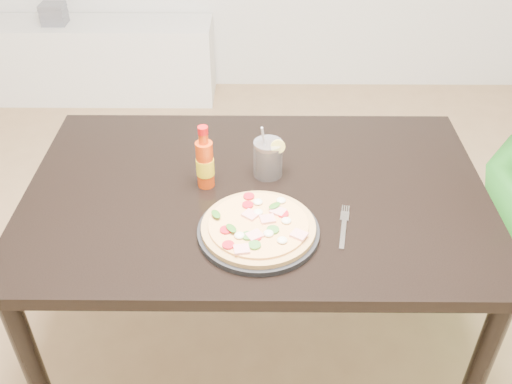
{
  "coord_description": "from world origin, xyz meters",
  "views": [
    {
      "loc": [
        0.21,
        -1.35,
        1.79
      ],
      "look_at": [
        0.2,
        -0.09,
        0.83
      ],
      "focal_mm": 40.0,
      "sensor_mm": 36.0,
      "label": 1
    }
  ],
  "objects_px": {
    "dining_table": "(256,210)",
    "media_console": "(104,61)",
    "pizza": "(259,226)",
    "plate": "(258,231)",
    "cola_cup": "(268,159)",
    "hot_sauce_bottle": "(205,163)",
    "fork": "(344,225)"
  },
  "relations": [
    {
      "from": "dining_table",
      "to": "plate",
      "type": "height_order",
      "value": "plate"
    },
    {
      "from": "dining_table",
      "to": "hot_sauce_bottle",
      "type": "distance_m",
      "value": 0.23
    },
    {
      "from": "plate",
      "to": "pizza",
      "type": "xyz_separation_m",
      "value": [
        0.0,
        -0.0,
        0.02
      ]
    },
    {
      "from": "dining_table",
      "to": "cola_cup",
      "type": "height_order",
      "value": "cola_cup"
    },
    {
      "from": "plate",
      "to": "pizza",
      "type": "height_order",
      "value": "pizza"
    },
    {
      "from": "hot_sauce_bottle",
      "to": "plate",
      "type": "bearing_deg",
      "value": -54.4
    },
    {
      "from": "cola_cup",
      "to": "media_console",
      "type": "height_order",
      "value": "cola_cup"
    },
    {
      "from": "pizza",
      "to": "cola_cup",
      "type": "bearing_deg",
      "value": 84.42
    },
    {
      "from": "dining_table",
      "to": "hot_sauce_bottle",
      "type": "bearing_deg",
      "value": 172.3
    },
    {
      "from": "fork",
      "to": "dining_table",
      "type": "bearing_deg",
      "value": 155.54
    },
    {
      "from": "dining_table",
      "to": "pizza",
      "type": "xyz_separation_m",
      "value": [
        0.01,
        -0.2,
        0.11
      ]
    },
    {
      "from": "pizza",
      "to": "hot_sauce_bottle",
      "type": "distance_m",
      "value": 0.28
    },
    {
      "from": "media_console",
      "to": "plate",
      "type": "bearing_deg",
      "value": -65.88
    },
    {
      "from": "dining_table",
      "to": "media_console",
      "type": "relative_size",
      "value": 1.0
    },
    {
      "from": "plate",
      "to": "pizza",
      "type": "distance_m",
      "value": 0.02
    },
    {
      "from": "plate",
      "to": "hot_sauce_bottle",
      "type": "height_order",
      "value": "hot_sauce_bottle"
    },
    {
      "from": "dining_table",
      "to": "pizza",
      "type": "bearing_deg",
      "value": -87.82
    },
    {
      "from": "hot_sauce_bottle",
      "to": "fork",
      "type": "xyz_separation_m",
      "value": [
        0.4,
        -0.19,
        -0.08
      ]
    },
    {
      "from": "cola_cup",
      "to": "fork",
      "type": "distance_m",
      "value": 0.33
    },
    {
      "from": "dining_table",
      "to": "media_console",
      "type": "bearing_deg",
      "value": 116.07
    },
    {
      "from": "cola_cup",
      "to": "media_console",
      "type": "bearing_deg",
      "value": 117.8
    },
    {
      "from": "pizza",
      "to": "plate",
      "type": "bearing_deg",
      "value": 136.05
    },
    {
      "from": "dining_table",
      "to": "media_console",
      "type": "distance_m",
      "value": 2.3
    },
    {
      "from": "dining_table",
      "to": "media_console",
      "type": "xyz_separation_m",
      "value": [
        -1.0,
        2.04,
        -0.42
      ]
    },
    {
      "from": "dining_table",
      "to": "plate",
      "type": "distance_m",
      "value": 0.22
    },
    {
      "from": "plate",
      "to": "cola_cup",
      "type": "xyz_separation_m",
      "value": [
        0.03,
        0.28,
        0.05
      ]
    },
    {
      "from": "dining_table",
      "to": "cola_cup",
      "type": "bearing_deg",
      "value": 65.97
    },
    {
      "from": "pizza",
      "to": "media_console",
      "type": "relative_size",
      "value": 0.22
    },
    {
      "from": "plate",
      "to": "cola_cup",
      "type": "distance_m",
      "value": 0.29
    },
    {
      "from": "hot_sauce_bottle",
      "to": "cola_cup",
      "type": "bearing_deg",
      "value": 17.33
    },
    {
      "from": "plate",
      "to": "hot_sauce_bottle",
      "type": "xyz_separation_m",
      "value": [
        -0.16,
        0.22,
        0.07
      ]
    },
    {
      "from": "hot_sauce_bottle",
      "to": "cola_cup",
      "type": "distance_m",
      "value": 0.2
    }
  ]
}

